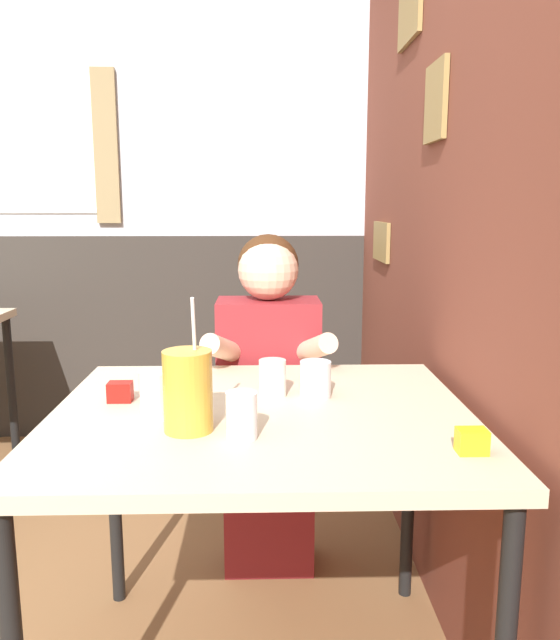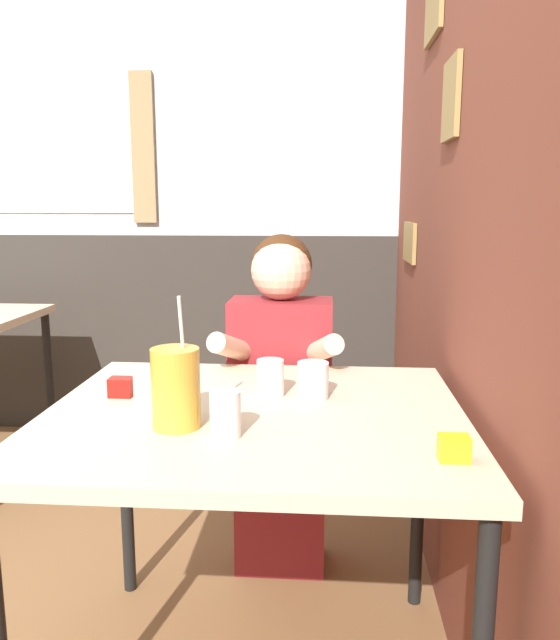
% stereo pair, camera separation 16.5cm
% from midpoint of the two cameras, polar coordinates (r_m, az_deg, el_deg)
% --- Properties ---
extents(brick_wall_right, '(0.08, 4.25, 2.70)m').
position_cam_midpoint_polar(brick_wall_right, '(2.23, 11.22, 12.62)').
color(brick_wall_right, brown).
rests_on(brick_wall_right, ground_plane).
extents(back_wall, '(5.88, 0.09, 2.70)m').
position_cam_midpoint_polar(back_wall, '(3.48, -18.66, 11.51)').
color(back_wall, silver).
rests_on(back_wall, ground_plane).
extents(main_table, '(1.01, 0.88, 0.77)m').
position_cam_midpoint_polar(main_table, '(1.55, -4.80, -10.69)').
color(main_table, beige).
rests_on(main_table, ground_plane).
extents(person_seated, '(0.42, 0.40, 1.17)m').
position_cam_midpoint_polar(person_seated, '(2.13, -3.28, -7.24)').
color(person_seated, maroon).
rests_on(person_seated, ground_plane).
extents(cocktail_pitcher, '(0.11, 0.11, 0.30)m').
position_cam_midpoint_polar(cocktail_pitcher, '(1.40, -11.80, -6.41)').
color(cocktail_pitcher, gold).
rests_on(cocktail_pitcher, main_table).
extents(glass_near_pitcher, '(0.07, 0.07, 0.10)m').
position_cam_midpoint_polar(glass_near_pitcher, '(1.35, -7.08, -8.70)').
color(glass_near_pitcher, silver).
rests_on(glass_near_pitcher, main_table).
extents(glass_center, '(0.07, 0.07, 0.10)m').
position_cam_midpoint_polar(glass_center, '(1.63, -3.61, -5.37)').
color(glass_center, silver).
rests_on(glass_center, main_table).
extents(glass_far_side, '(0.08, 0.08, 0.11)m').
position_cam_midpoint_polar(glass_far_side, '(1.51, -14.38, -6.68)').
color(glass_far_side, silver).
rests_on(glass_far_side, main_table).
extents(glass_by_brick, '(0.08, 0.08, 0.09)m').
position_cam_midpoint_polar(glass_by_brick, '(1.62, 0.34, -5.48)').
color(glass_by_brick, silver).
rests_on(glass_by_brick, main_table).
extents(condiment_ketchup, '(0.06, 0.04, 0.05)m').
position_cam_midpoint_polar(condiment_ketchup, '(1.66, -17.21, -6.33)').
color(condiment_ketchup, '#B7140F').
rests_on(condiment_ketchup, main_table).
extents(condiment_mustard, '(0.06, 0.04, 0.05)m').
position_cam_midpoint_polar(condiment_mustard, '(1.31, 13.68, -10.78)').
color(condiment_mustard, yellow).
rests_on(condiment_mustard, main_table).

